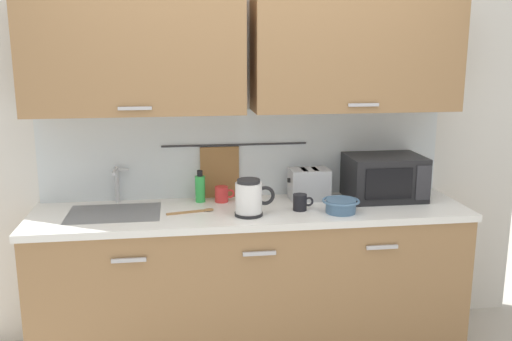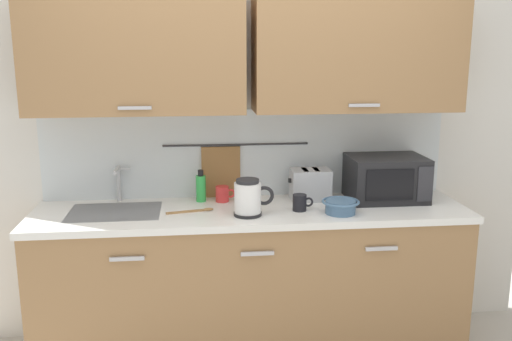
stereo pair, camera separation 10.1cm
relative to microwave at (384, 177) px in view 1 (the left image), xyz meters
The scene contains 11 objects.
counter_unit 1.04m from the microwave, behind, with size 2.53×0.64×0.90m.
back_wall_assembly 0.98m from the microwave, behind, with size 3.70×0.41×2.50m.
sink_faucet 1.63m from the microwave, behind, with size 0.09×0.17×0.22m.
microwave is the anchor object (origin of this frame).
electric_kettle 0.91m from the microwave, 164.64° to the right, with size 0.23×0.16×0.21m.
dish_soap_bottle 1.14m from the microwave, behind, with size 0.06×0.06×0.20m.
mug_near_sink 1.01m from the microwave, behind, with size 0.12×0.08×0.09m.
mixing_bowl 0.45m from the microwave, 143.48° to the right, with size 0.21×0.21×0.08m.
toaster 0.47m from the microwave, behind, with size 0.26×0.17×0.19m.
mug_by_kettle 0.60m from the microwave, 162.35° to the right, with size 0.12×0.08×0.09m.
wooden_spoon 1.18m from the microwave, behind, with size 0.28×0.09×0.01m.
Camera 1 is at (-0.42, -2.82, 1.83)m, focal length 39.33 mm.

